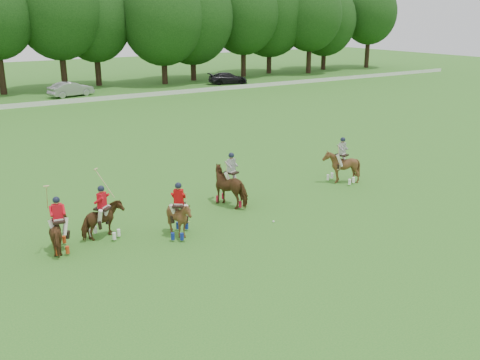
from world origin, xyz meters
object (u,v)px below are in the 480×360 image
polo_stripe_a (231,186)px  polo_stripe_b (341,166)px  car_right (228,78)px  polo_red_b (103,220)px  polo_red_a (60,232)px  polo_ball (273,222)px  polo_red_c (179,217)px  car_mid (71,89)px

polo_stripe_a → polo_stripe_b: polo_stripe_a is taller
car_right → polo_red_b: bearing=157.6°
car_right → polo_red_a: 49.06m
polo_stripe_b → polo_ball: (-6.21, -2.64, -0.84)m
car_right → polo_stripe_b: size_ratio=2.00×
polo_red_a → polo_stripe_b: 14.53m
polo_red_b → polo_stripe_a: polo_red_b is taller
car_right → polo_red_b: 47.75m
car_right → polo_stripe_b: 40.99m
polo_red_c → polo_ball: (3.97, -0.84, -0.74)m
car_mid → polo_ball: car_mid is taller
car_mid → car_right: (19.36, 0.00, -0.07)m
car_mid → polo_red_c: 40.11m
car_mid → polo_red_c: polo_red_c is taller
car_mid → polo_red_b: bearing=152.6°
polo_red_b → polo_ball: polo_red_b is taller
polo_stripe_a → car_mid: bearing=85.1°
car_mid → polo_red_a: bearing=150.3°
car_mid → polo_stripe_b: bearing=171.6°
polo_red_b → polo_stripe_a: (6.21, 0.58, 0.16)m
polo_red_b → polo_stripe_b: bearing=1.7°
car_mid → polo_red_b: 39.25m
polo_red_b → polo_red_a: bearing=-170.6°
car_right → polo_red_b: (-28.78, -38.11, 0.05)m
polo_stripe_a → polo_red_b: bearing=-174.6°
polo_red_b → polo_red_c: 2.94m
car_mid → polo_stripe_a: 37.66m
polo_red_b → polo_stripe_a: bearing=5.4°
polo_red_c → polo_ball: polo_red_c is taller
polo_red_a → polo_red_c: bearing=-14.6°
car_mid → polo_ball: size_ratio=52.00×
polo_stripe_a → polo_ball: size_ratio=27.44×
polo_stripe_b → car_right: bearing=67.0°
polo_stripe_a → polo_stripe_b: size_ratio=1.02×
polo_red_b → polo_red_c: (2.58, -1.42, 0.03)m
car_mid → polo_stripe_a: size_ratio=1.90×
polo_red_c → polo_stripe_b: 10.34m
polo_red_b → polo_ball: bearing=-19.0°
polo_red_b → polo_stripe_b: size_ratio=1.12×
polo_red_a → polo_stripe_a: polo_red_a is taller
polo_red_c → polo_ball: bearing=-11.9°
polo_red_a → car_right: bearing=51.5°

